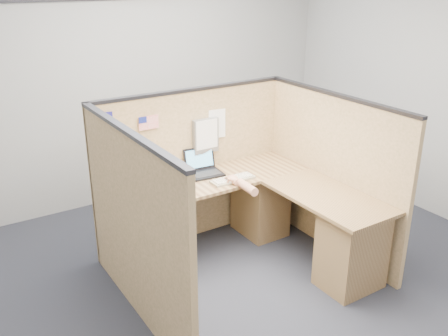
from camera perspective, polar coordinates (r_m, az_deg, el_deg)
floor at (r=4.52m, az=3.01°, el=-12.65°), size 5.00×5.00×0.00m
wall_back at (r=5.83m, az=-9.86°, el=9.97°), size 5.00×0.00×5.00m
cubicle_partitions at (r=4.46m, az=0.02°, el=-1.84°), size 2.06×1.83×1.53m
l_desk at (r=4.61m, az=2.91°, el=-6.22°), size 1.95×1.75×0.73m
laptop at (r=4.79m, az=-2.48°, el=0.06°), size 0.33×0.33×0.23m
keyboard at (r=4.63m, az=1.00°, el=-1.28°), size 0.43×0.15×0.03m
mouse at (r=4.56m, az=0.95°, el=-1.48°), size 0.12×0.09×0.05m
hand_forearm at (r=4.45m, az=2.11°, el=-1.88°), size 0.12×0.41×0.09m
blue_poster at (r=4.38m, az=-13.68°, el=4.63°), size 0.18×0.02×0.24m
american_flag at (r=4.52m, az=-8.85°, el=4.97°), size 0.20×0.01×0.34m
file_holder at (r=4.83m, az=-2.11°, el=3.71°), size 0.27×0.05×0.34m
paper_left at (r=4.88m, az=-1.05°, el=5.04°), size 0.22×0.03×0.29m
paper_right at (r=4.88m, az=-1.56°, el=4.09°), size 0.24×0.04×0.31m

